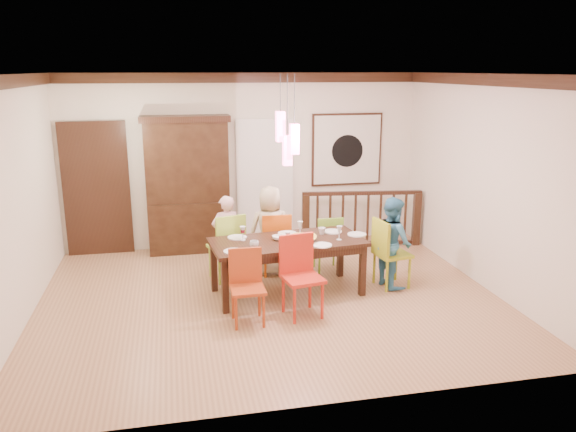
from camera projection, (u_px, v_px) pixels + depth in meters
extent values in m
plane|color=#9B6D4B|center=(271.00, 298.00, 7.47)|extent=(6.00, 6.00, 0.00)
plane|color=white|center=(269.00, 74.00, 6.73)|extent=(6.00, 6.00, 0.00)
plane|color=silver|center=(244.00, 161.00, 9.46)|extent=(6.00, 0.00, 6.00)
plane|color=silver|center=(15.00, 203.00, 6.50)|extent=(0.00, 5.00, 5.00)
plane|color=silver|center=(485.00, 182.00, 7.69)|extent=(0.00, 5.00, 5.00)
cube|color=black|center=(97.00, 191.00, 9.04)|extent=(1.04, 0.07, 2.24)
cube|color=silver|center=(265.00, 184.00, 9.60)|extent=(0.97, 0.05, 2.22)
cube|color=black|center=(347.00, 150.00, 9.75)|extent=(1.25, 0.04, 1.25)
cube|color=silver|center=(347.00, 150.00, 9.73)|extent=(1.18, 0.02, 1.18)
cylinder|color=black|center=(347.00, 151.00, 9.72)|extent=(0.56, 0.01, 0.56)
cube|color=#FB4B8A|center=(280.00, 127.00, 7.12)|extent=(0.11, 0.11, 0.38)
cylinder|color=black|center=(280.00, 93.00, 7.01)|extent=(0.01, 0.01, 0.46)
cube|color=#FB4B8A|center=(294.00, 139.00, 7.09)|extent=(0.11, 0.11, 0.38)
cylinder|color=black|center=(294.00, 99.00, 6.97)|extent=(0.01, 0.01, 0.61)
cube|color=#FB4B8A|center=(287.00, 150.00, 7.16)|extent=(0.11, 0.11, 0.38)
cylinder|color=black|center=(287.00, 105.00, 7.02)|extent=(0.01, 0.01, 0.76)
cube|color=black|center=(287.00, 242.00, 7.47)|extent=(2.11, 1.12, 0.05)
cube|color=black|center=(216.00, 264.00, 7.74)|extent=(0.09, 0.09, 0.70)
cube|color=black|center=(345.00, 255.00, 8.11)|extent=(0.09, 0.09, 0.70)
cube|color=black|center=(221.00, 284.00, 7.02)|extent=(0.09, 0.09, 0.70)
cube|color=black|center=(362.00, 273.00, 7.39)|extent=(0.09, 0.09, 0.70)
cube|color=black|center=(282.00, 239.00, 7.87)|extent=(1.82, 0.23, 0.10)
cube|color=black|center=(294.00, 257.00, 7.11)|extent=(1.82, 0.23, 0.10)
cube|color=#9ECE3D|center=(226.00, 247.00, 8.06)|extent=(0.56, 0.56, 0.04)
cube|color=#9ECE3D|center=(225.00, 229.00, 7.99)|extent=(0.44, 0.17, 0.49)
cylinder|color=#9ECE3D|center=(215.00, 268.00, 7.91)|extent=(0.04, 0.04, 0.47)
cylinder|color=#9ECE3D|center=(240.00, 267.00, 7.98)|extent=(0.04, 0.04, 0.47)
cylinder|color=#9ECE3D|center=(213.00, 260.00, 8.25)|extent=(0.04, 0.04, 0.47)
cylinder|color=#9ECE3D|center=(237.00, 258.00, 8.33)|extent=(0.04, 0.04, 0.47)
cube|color=#C64F0C|center=(275.00, 244.00, 8.29)|extent=(0.44, 0.44, 0.04)
cube|color=#C64F0C|center=(275.00, 227.00, 8.22)|extent=(0.43, 0.06, 0.46)
cylinder|color=#C64F0C|center=(266.00, 263.00, 8.15)|extent=(0.04, 0.04, 0.44)
cylinder|color=#C64F0C|center=(289.00, 262.00, 8.22)|extent=(0.04, 0.04, 0.44)
cylinder|color=#C64F0C|center=(262.00, 256.00, 8.48)|extent=(0.04, 0.04, 0.44)
cylinder|color=#C64F0C|center=(284.00, 254.00, 8.54)|extent=(0.04, 0.04, 0.44)
cube|color=#6EA02B|center=(327.00, 244.00, 8.44)|extent=(0.39, 0.39, 0.04)
cube|color=#6EA02B|center=(327.00, 229.00, 8.38)|extent=(0.39, 0.04, 0.42)
cylinder|color=#6EA02B|center=(319.00, 261.00, 8.31)|extent=(0.03, 0.03, 0.40)
cylinder|color=#6EA02B|center=(340.00, 259.00, 8.38)|extent=(0.03, 0.03, 0.40)
cylinder|color=#6EA02B|center=(314.00, 254.00, 8.61)|extent=(0.03, 0.03, 0.40)
cylinder|color=#6EA02B|center=(334.00, 253.00, 8.67)|extent=(0.03, 0.03, 0.40)
cube|color=#9F3915|center=(248.00, 289.00, 6.64)|extent=(0.40, 0.40, 0.04)
cube|color=#9F3915|center=(247.00, 270.00, 6.58)|extent=(0.40, 0.04, 0.44)
cylinder|color=#9F3915|center=(236.00, 313.00, 6.51)|extent=(0.03, 0.03, 0.42)
cylinder|color=#9F3915|center=(264.00, 311.00, 6.57)|extent=(0.03, 0.03, 0.42)
cylinder|color=#9F3915|center=(233.00, 302.00, 6.82)|extent=(0.03, 0.03, 0.42)
cylinder|color=#9F3915|center=(259.00, 300.00, 6.88)|extent=(0.03, 0.03, 0.42)
cube|color=red|center=(303.00, 279.00, 6.83)|extent=(0.52, 0.52, 0.04)
cube|color=red|center=(303.00, 258.00, 6.76)|extent=(0.45, 0.12, 0.49)
cylinder|color=red|center=(291.00, 305.00, 6.69)|extent=(0.04, 0.04, 0.47)
cylinder|color=red|center=(321.00, 302.00, 6.76)|extent=(0.04, 0.04, 0.47)
cylinder|color=red|center=(285.00, 293.00, 7.03)|extent=(0.04, 0.04, 0.47)
cylinder|color=red|center=(313.00, 291.00, 7.10)|extent=(0.04, 0.04, 0.47)
cube|color=#9AA61D|center=(392.00, 254.00, 7.78)|extent=(0.50, 0.50, 0.04)
cube|color=#9AA61D|center=(393.00, 236.00, 7.72)|extent=(0.11, 0.44, 0.48)
cylinder|color=#9AA61D|center=(384.00, 276.00, 7.64)|extent=(0.04, 0.04, 0.46)
cylinder|color=#9AA61D|center=(409.00, 274.00, 7.71)|extent=(0.04, 0.04, 0.46)
cylinder|color=#9AA61D|center=(375.00, 267.00, 7.98)|extent=(0.04, 0.04, 0.46)
cylinder|color=#9AA61D|center=(398.00, 265.00, 8.05)|extent=(0.04, 0.04, 0.46)
cube|color=black|center=(190.00, 226.00, 9.33)|extent=(1.32, 0.44, 0.85)
cube|color=black|center=(187.00, 161.00, 9.07)|extent=(1.32, 0.40, 1.32)
cube|color=black|center=(186.00, 159.00, 9.25)|extent=(1.14, 0.02, 1.14)
cube|color=black|center=(185.00, 119.00, 8.89)|extent=(1.42, 0.44, 0.10)
cube|color=black|center=(307.00, 223.00, 9.39)|extent=(0.14, 0.14, 0.92)
cube|color=black|center=(414.00, 217.00, 9.77)|extent=(0.14, 0.14, 0.92)
cube|color=black|center=(362.00, 193.00, 9.46)|extent=(2.03, 0.35, 0.06)
cube|color=black|center=(361.00, 243.00, 9.68)|extent=(1.91, 0.32, 0.05)
imported|color=#FDC0CA|center=(226.00, 235.00, 8.22)|extent=(0.48, 0.37, 1.19)
imported|color=beige|center=(270.00, 231.00, 8.22)|extent=(0.65, 0.42, 1.32)
imported|color=teal|center=(392.00, 242.00, 7.78)|extent=(0.58, 0.69, 1.27)
imported|color=yellow|center=(304.00, 239.00, 7.39)|extent=(0.40, 0.40, 0.08)
imported|color=white|center=(279.00, 238.00, 7.48)|extent=(0.21, 0.21, 0.05)
imported|color=silver|center=(254.00, 244.00, 7.15)|extent=(0.15, 0.15, 0.09)
imported|color=silver|center=(322.00, 231.00, 7.72)|extent=(0.12, 0.12, 0.09)
cylinder|color=white|center=(237.00, 237.00, 7.57)|extent=(0.26, 0.26, 0.01)
cylinder|color=white|center=(287.00, 233.00, 7.75)|extent=(0.26, 0.26, 0.01)
cylinder|color=white|center=(333.00, 231.00, 7.84)|extent=(0.26, 0.26, 0.01)
cylinder|color=white|center=(234.00, 251.00, 6.99)|extent=(0.26, 0.26, 0.01)
cylinder|color=white|center=(322.00, 245.00, 7.23)|extent=(0.26, 0.26, 0.01)
cylinder|color=white|center=(357.00, 234.00, 7.70)|extent=(0.26, 0.26, 0.01)
cube|color=#D83359|center=(288.00, 247.00, 7.18)|extent=(0.18, 0.14, 0.01)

